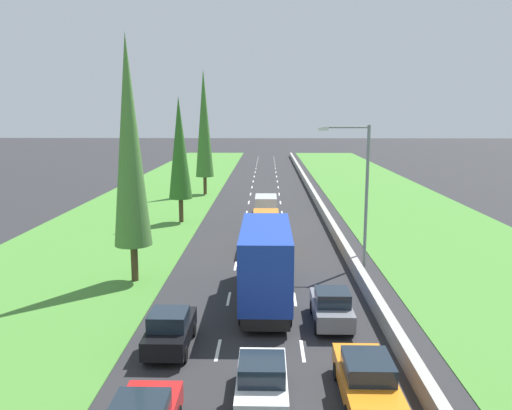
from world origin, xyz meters
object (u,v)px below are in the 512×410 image
silver_van_centre_lane (266,212)px  street_light_mast (361,186)px  silver_sedan_centre_lane (267,204)px  poplar_tree_fourth (204,124)px  white_hatchback_centre_lane (262,381)px  orange_van_centre_lane (266,231)px  poplar_tree_third (180,148)px  grey_hatchback_right_lane (331,307)px  black_hatchback_left_lane (170,330)px  orange_sedan_right_lane (367,379)px  blue_box_truck_centre_lane (266,261)px  poplar_tree_second (129,142)px

silver_van_centre_lane → street_light_mast: size_ratio=0.54×
silver_sedan_centre_lane → poplar_tree_fourth: (-7.51, 11.07, 7.68)m
silver_van_centre_lane → silver_sedan_centre_lane: 7.57m
white_hatchback_centre_lane → orange_van_centre_lane: orange_van_centre_lane is taller
poplar_tree_third → street_light_mast: bearing=-44.3°
silver_van_centre_lane → grey_hatchback_right_lane: bearing=-81.3°
silver_sedan_centre_lane → black_hatchback_left_lane: bearing=-97.4°
white_hatchback_centre_lane → grey_hatchback_right_lane: 7.49m
silver_sedan_centre_lane → grey_hatchback_right_lane: (3.02, -27.85, 0.02)m
poplar_tree_third → street_light_mast: (13.64, -13.30, -1.42)m
silver_van_centre_lane → grey_hatchback_right_lane: 20.55m
orange_van_centre_lane → silver_sedan_centre_lane: bearing=89.8°
orange_sedan_right_lane → poplar_tree_fourth: (-10.92, 45.44, 7.68)m
black_hatchback_left_lane → silver_sedan_centre_lane: (3.99, 30.56, -0.02)m
orange_sedan_right_lane → silver_van_centre_lane: bearing=97.4°
black_hatchback_left_lane → silver_van_centre_lane: 23.35m
white_hatchback_centre_lane → blue_box_truck_centre_lane: bearing=89.5°
silver_sedan_centre_lane → poplar_tree_third: poplar_tree_third is taller
white_hatchback_centre_lane → poplar_tree_third: poplar_tree_third is taller
poplar_tree_fourth → white_hatchback_centre_lane: bearing=-80.8°
orange_sedan_right_lane → poplar_tree_fourth: poplar_tree_fourth is taller
orange_van_centre_lane → poplar_tree_second: (-7.64, -7.10, 6.69)m
poplar_tree_second → black_hatchback_left_lane: bearing=-67.0°
white_hatchback_centre_lane → black_hatchback_left_lane: bearing=133.4°
grey_hatchback_right_lane → blue_box_truck_centre_lane: bearing=137.1°
poplar_tree_third → orange_sedan_right_lane: bearing=-69.1°
grey_hatchback_right_lane → poplar_tree_third: size_ratio=0.35×
poplar_tree_third → black_hatchback_left_lane: bearing=-81.6°
white_hatchback_centre_lane → orange_sedan_right_lane: size_ratio=0.87×
orange_sedan_right_lane → street_light_mast: (2.51, 15.81, 4.42)m
silver_sedan_centre_lane → poplar_tree_third: 11.02m
orange_sedan_right_lane → poplar_tree_third: bearing=110.9°
silver_sedan_centre_lane → white_hatchback_centre_lane: bearing=-90.2°
white_hatchback_centre_lane → street_light_mast: bearing=69.4°
poplar_tree_fourth → blue_box_truck_centre_lane: bearing=-78.3°
blue_box_truck_centre_lane → street_light_mast: street_light_mast is taller
grey_hatchback_right_lane → poplar_tree_second: bearing=150.7°
blue_box_truck_centre_lane → street_light_mast: bearing=47.2°
silver_sedan_centre_lane → blue_box_truck_centre_lane: bearing=-90.1°
black_hatchback_left_lane → poplar_tree_second: (-3.71, 8.73, 7.25)m
poplar_tree_fourth → poplar_tree_third: bearing=-90.7°
orange_van_centre_lane → silver_sedan_centre_lane: (0.06, 14.73, -0.59)m
orange_sedan_right_lane → silver_van_centre_lane: size_ratio=0.92×
blue_box_truck_centre_lane → white_hatchback_centre_lane: bearing=-90.5°
street_light_mast → silver_sedan_centre_lane: bearing=107.7°
black_hatchback_left_lane → grey_hatchback_right_lane: 7.52m
blue_box_truck_centre_lane → street_light_mast: (5.96, 6.44, 3.05)m
black_hatchback_left_lane → silver_sedan_centre_lane: 30.82m
poplar_tree_second → silver_van_centre_lane: bearing=61.9°
street_light_mast → white_hatchback_centre_lane: bearing=-110.6°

